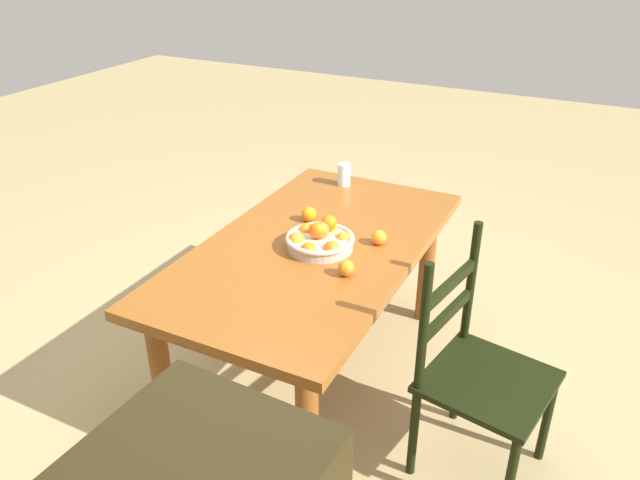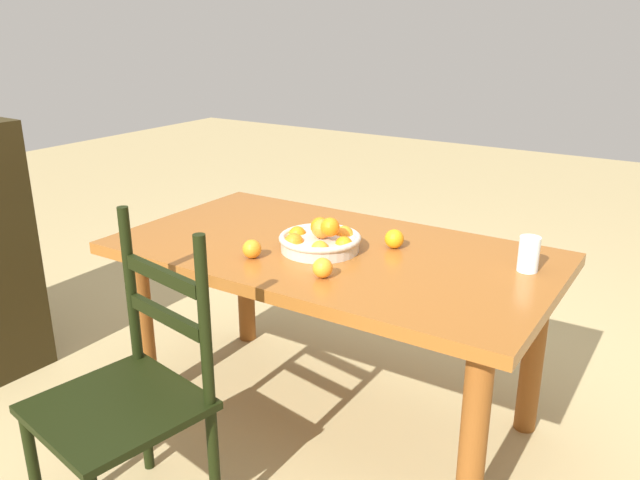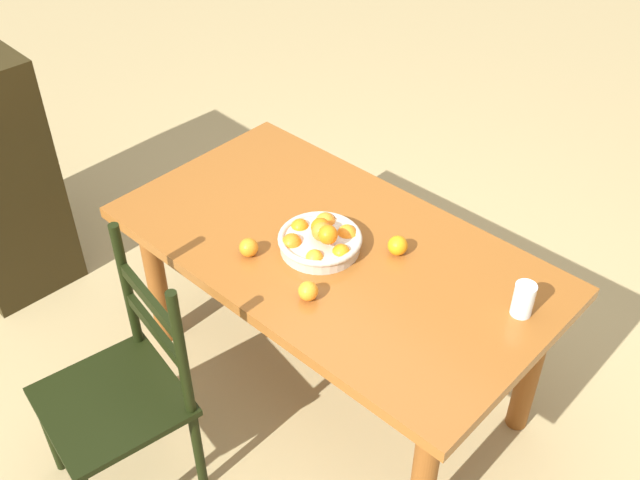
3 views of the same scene
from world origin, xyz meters
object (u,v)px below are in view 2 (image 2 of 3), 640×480
object	(u,v)px
dining_table	(332,273)
orange_loose_1	(394,239)
fruit_bowl	(320,239)
orange_loose_0	(323,268)
orange_loose_2	(252,249)
chair_near_window	(130,398)
drinking_glass	(529,254)

from	to	relation	value
dining_table	orange_loose_1	size ratio (longest dim) A/B	22.71
fruit_bowl	orange_loose_0	xyz separation A→B (m)	(-0.15, 0.22, -0.01)
fruit_bowl	orange_loose_1	xyz separation A→B (m)	(-0.22, -0.17, -0.01)
orange_loose_1	orange_loose_2	distance (m)	0.53
chair_near_window	fruit_bowl	size ratio (longest dim) A/B	3.22
orange_loose_2	dining_table	bearing A→B (deg)	-127.28
dining_table	chair_near_window	size ratio (longest dim) A/B	1.67
fruit_bowl	drinking_glass	xyz separation A→B (m)	(-0.71, -0.21, 0.02)
orange_loose_1	fruit_bowl	bearing A→B (deg)	37.43
dining_table	fruit_bowl	size ratio (longest dim) A/B	5.37
dining_table	orange_loose_1	world-z (taller)	orange_loose_1
chair_near_window	orange_loose_2	world-z (taller)	chair_near_window
fruit_bowl	orange_loose_1	bearing A→B (deg)	-142.57
chair_near_window	orange_loose_0	distance (m)	0.73
fruit_bowl	drinking_glass	distance (m)	0.74
chair_near_window	orange_loose_2	size ratio (longest dim) A/B	14.32
orange_loose_0	drinking_glass	size ratio (longest dim) A/B	0.56
dining_table	orange_loose_2	xyz separation A→B (m)	(0.19, 0.24, 0.14)
dining_table	fruit_bowl	bearing A→B (deg)	61.80
orange_loose_2	drinking_glass	distance (m)	0.96
orange_loose_2	drinking_glass	xyz separation A→B (m)	(-0.87, -0.41, 0.03)
fruit_bowl	orange_loose_2	world-z (taller)	fruit_bowl
orange_loose_1	chair_near_window	bearing A→B (deg)	66.50
dining_table	fruit_bowl	world-z (taller)	fruit_bowl
orange_loose_0	drinking_glass	world-z (taller)	drinking_glass
orange_loose_2	drinking_glass	size ratio (longest dim) A/B	0.56
fruit_bowl	drinking_glass	world-z (taller)	fruit_bowl
orange_loose_2	chair_near_window	bearing A→B (deg)	87.12
orange_loose_0	orange_loose_2	xyz separation A→B (m)	(0.31, -0.02, 0.00)
orange_loose_1	drinking_glass	world-z (taller)	drinking_glass
chair_near_window	fruit_bowl	xyz separation A→B (m)	(-0.19, -0.78, 0.32)
orange_loose_0	orange_loose_1	size ratio (longest dim) A/B	0.94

